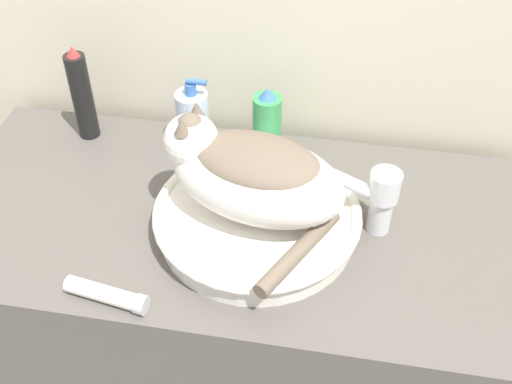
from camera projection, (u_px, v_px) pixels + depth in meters
The scene contains 8 objects.
vanity_counter at pixel (237, 349), 1.52m from camera, with size 1.14×0.54×0.88m.
sink_basin at pixel (257, 218), 1.18m from camera, with size 0.38×0.38×0.06m.
cat at pixel (251, 172), 1.11m from camera, with size 0.35×0.33×0.18m.
faucet at pixel (376, 196), 1.15m from camera, with size 0.16×0.06×0.16m.
hairspray_can_black at pixel (82, 95), 1.35m from camera, with size 0.04×0.04×0.22m.
soap_pump_bottle at pixel (193, 120), 1.34m from camera, with size 0.07×0.07×0.17m.
spray_bottle_trigger at pixel (267, 125), 1.31m from camera, with size 0.06×0.06×0.16m.
cream_tube at pixel (108, 295), 1.07m from camera, with size 0.15×0.05×0.03m.
Camera 1 is at (0.20, -0.58, 1.74)m, focal length 45.00 mm.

